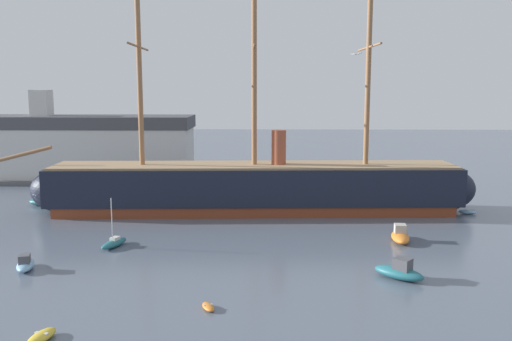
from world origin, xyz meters
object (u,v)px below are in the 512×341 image
tall_ship (254,187)px  motorboat_mid_left (25,264)px  sailboat_alongside_bow (114,243)px  dockside_warehouse_left (85,148)px  dinghy_far_right (468,212)px  dinghy_distant_centre (267,191)px  dinghy_near_centre (208,307)px  dinghy_foreground_left (42,336)px  seagull_in_flight (356,54)px  motorboat_far_left (43,201)px  motorboat_alongside_stern (400,236)px  motorboat_mid_right (399,271)px

tall_ship → motorboat_mid_left: bearing=-130.1°
sailboat_alongside_bow → dockside_warehouse_left: dockside_warehouse_left is taller
motorboat_mid_left → dinghy_far_right: bearing=25.8°
sailboat_alongside_bow → dinghy_distant_centre: (16.23, 30.37, -0.12)m
dinghy_distant_centre → dockside_warehouse_left: dockside_warehouse_left is taller
dinghy_near_centre → motorboat_mid_left: size_ratio=0.51×
dinghy_near_centre → motorboat_mid_left: 20.19m
dinghy_near_centre → sailboat_alongside_bow: 20.24m
dinghy_far_right → dockside_warehouse_left: size_ratio=0.06×
dinghy_distant_centre → dinghy_near_centre: bearing=-95.3°
dinghy_foreground_left → dinghy_far_right: (42.10, 38.30, -0.04)m
tall_ship → sailboat_alongside_bow: tall_ship is taller
dinghy_near_centre → dinghy_distant_centre: (4.32, 46.73, 0.12)m
dinghy_near_centre → seagull_in_flight: size_ratio=1.62×
dinghy_distant_centre → seagull_in_flight: (6.69, -45.41, 19.00)m
dinghy_near_centre → motorboat_far_left: motorboat_far_left is taller
sailboat_alongside_bow → dockside_warehouse_left: bearing=112.1°
sailboat_alongside_bow → motorboat_alongside_stern: bearing=5.1°
tall_ship → dinghy_far_right: tall_ship is taller
dinghy_far_right → dockside_warehouse_left: 65.61m
motorboat_alongside_stern → dinghy_distant_centre: 31.36m
dinghy_near_centre → seagull_in_flight: bearing=6.8°
dinghy_near_centre → dinghy_far_right: bearing=46.2°
motorboat_alongside_stern → dockside_warehouse_left: (-48.02, 38.91, 5.24)m
sailboat_alongside_bow → dinghy_far_right: (43.37, 16.43, -0.18)m
dinghy_far_right → dinghy_distant_centre: dinghy_distant_centre is taller
dinghy_foreground_left → dockside_warehouse_left: (-18.20, 63.54, 5.59)m
motorboat_mid_left → motorboat_alongside_stern: bearing=15.4°
motorboat_mid_left → dockside_warehouse_left: 50.65m
dinghy_near_centre → motorboat_mid_left: motorboat_mid_left is taller
sailboat_alongside_bow → dinghy_far_right: 46.38m
dinghy_distant_centre → seagull_in_flight: bearing=-81.6°
motorboat_mid_left → tall_ship: bearing=49.9°
motorboat_mid_left → motorboat_far_left: 29.29m
motorboat_far_left → seagull_in_flight: size_ratio=3.97×
motorboat_far_left → dinghy_foreground_left: bearing=-67.7°
dinghy_far_right → dinghy_distant_centre: 30.51m
motorboat_mid_left → sailboat_alongside_bow: bearing=50.4°
motorboat_alongside_stern → dockside_warehouse_left: dockside_warehouse_left is taller
dinghy_foreground_left → dinghy_far_right: size_ratio=1.16×
motorboat_alongside_stern → dinghy_distant_centre: (-14.87, 27.60, -0.33)m
dockside_warehouse_left → seagull_in_flight: (39.85, -56.72, 13.43)m
dinghy_foreground_left → motorboat_mid_left: motorboat_mid_left is taller
motorboat_mid_left → seagull_in_flight: 35.51m
dinghy_foreground_left → seagull_in_flight: seagull_in_flight is taller
tall_ship → dinghy_foreground_left: bearing=-108.8°
tall_ship → motorboat_mid_right: tall_ship is taller
tall_ship → sailboat_alongside_bow: size_ratio=12.31×
motorboat_mid_left → dinghy_distant_centre: bearing=59.3°
motorboat_mid_left → motorboat_mid_right: size_ratio=0.80×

